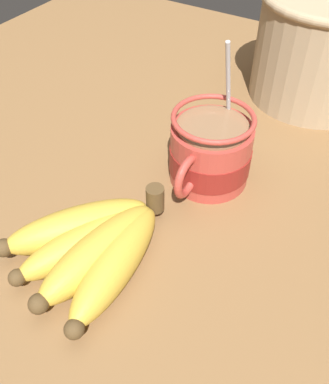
{
  "coord_description": "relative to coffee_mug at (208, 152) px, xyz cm",
  "views": [
    {
      "loc": [
        27.19,
        15.75,
        38.96
      ],
      "look_at": [
        -0.46,
        -1.11,
        7.39
      ],
      "focal_mm": 40.0,
      "sensor_mm": 36.0,
      "label": 1
    }
  ],
  "objects": [
    {
      "name": "banana_bunch",
      "position": [
        16.86,
        -3.94,
        -1.85
      ],
      "size": [
        17.89,
        14.97,
        4.36
      ],
      "color": "#4C381E",
      "rests_on": "table"
    },
    {
      "name": "coffee_mug",
      "position": [
        0.0,
        0.0,
        0.0
      ],
      "size": [
        13.98,
        9.65,
        16.8
      ],
      "color": "#B23D33",
      "rests_on": "table"
    },
    {
      "name": "woven_basket",
      "position": [
        -25.38,
        4.94,
        4.11
      ],
      "size": [
        19.74,
        19.74,
        15.35
      ],
      "color": "tan",
      "rests_on": "table"
    },
    {
      "name": "table",
      "position": [
        8.87,
        0.21,
        -5.64
      ],
      "size": [
        112.27,
        112.27,
        3.47
      ],
      "color": "brown",
      "rests_on": "ground"
    }
  ]
}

